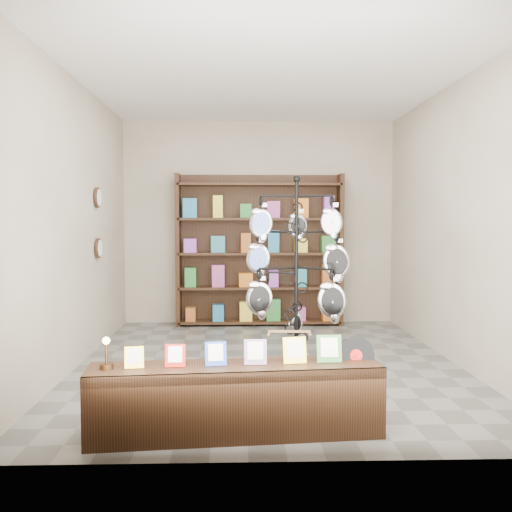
{
  "coord_description": "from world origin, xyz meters",
  "views": [
    {
      "loc": [
        -0.31,
        -6.01,
        1.53
      ],
      "look_at": [
        -0.16,
        -1.0,
        1.22
      ],
      "focal_mm": 40.0,
      "sensor_mm": 36.0,
      "label": 1
    }
  ],
  "objects": [
    {
      "name": "display_tree",
      "position": [
        0.2,
        -1.04,
        1.11
      ],
      "size": [
        0.98,
        0.91,
        1.92
      ],
      "rotation": [
        0.0,
        0.0,
        -0.14
      ],
      "color": "black",
      "rests_on": "ground"
    },
    {
      "name": "back_shelving",
      "position": [
        0.0,
        2.3,
        1.03
      ],
      "size": [
        2.42,
        0.36,
        2.2
      ],
      "color": "black",
      "rests_on": "ground"
    },
    {
      "name": "room_envelope",
      "position": [
        0.0,
        0.0,
        1.85
      ],
      "size": [
        5.0,
        5.0,
        5.0
      ],
      "color": "#C3B29D",
      "rests_on": "ground"
    },
    {
      "name": "front_shelf",
      "position": [
        -0.33,
        -2.04,
        0.26
      ],
      "size": [
        2.1,
        0.61,
        0.73
      ],
      "rotation": [
        0.0,
        0.0,
        0.09
      ],
      "color": "black",
      "rests_on": "ground"
    },
    {
      "name": "ground",
      "position": [
        0.0,
        0.0,
        0.0
      ],
      "size": [
        5.0,
        5.0,
        0.0
      ],
      "primitive_type": "plane",
      "color": "slate",
      "rests_on": "ground"
    },
    {
      "name": "wall_clocks",
      "position": [
        -1.97,
        0.8,
        1.5
      ],
      "size": [
        0.03,
        0.24,
        0.84
      ],
      "color": "black",
      "rests_on": "ground"
    }
  ]
}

